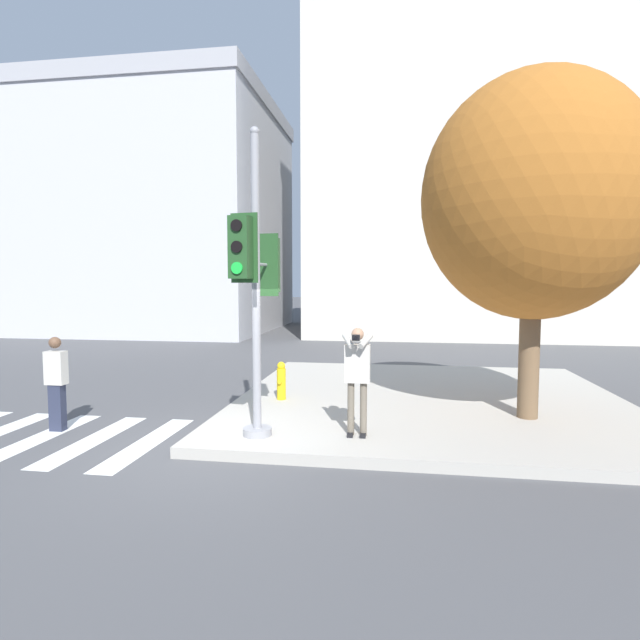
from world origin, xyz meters
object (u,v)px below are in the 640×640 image
person_photographer (357,371)px  street_tree (534,198)px  pedestrian_distant (56,381)px  traffic_signal_pole (256,281)px  fire_hydrant (281,381)px

person_photographer → street_tree: street_tree is taller
person_photographer → pedestrian_distant: 5.28m
person_photographer → street_tree: size_ratio=0.28×
pedestrian_distant → street_tree: 8.95m
traffic_signal_pole → pedestrian_distant: 4.10m
traffic_signal_pole → street_tree: bearing=21.2°
pedestrian_distant → street_tree: (8.23, 1.49, 3.19)m
street_tree → fire_hydrant: (-4.71, 0.68, -3.51)m
traffic_signal_pole → fire_hydrant: bearing=94.2°
pedestrian_distant → fire_hydrant: 4.15m
fire_hydrant → traffic_signal_pole: bearing=-85.8°
pedestrian_distant → fire_hydrant: pedestrian_distant is taller
street_tree → fire_hydrant: street_tree is taller
person_photographer → pedestrian_distant: size_ratio=1.03×
person_photographer → traffic_signal_pole: bearing=-171.5°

